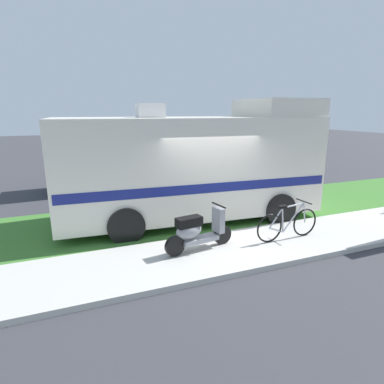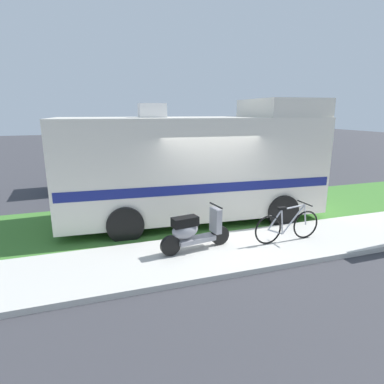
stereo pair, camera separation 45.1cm
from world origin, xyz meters
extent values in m
plane|color=#38383D|center=(0.00, 0.00, 0.00)|extent=(80.00, 80.00, 0.00)
cube|color=beige|center=(0.00, -1.20, 0.06)|extent=(24.00, 2.00, 0.12)
cube|color=#3D752D|center=(0.00, 1.50, 0.04)|extent=(24.00, 3.40, 0.08)
cube|color=silver|center=(-0.10, 1.32, 1.62)|extent=(7.36, 2.97, 2.64)
cube|color=silver|center=(2.60, 1.15, 3.19)|extent=(1.95, 2.50, 0.50)
cube|color=navy|center=(-0.10, 1.32, 1.22)|extent=(7.21, 2.98, 0.24)
cube|color=black|center=(3.48, 1.09, 2.08)|extent=(0.22, 2.14, 0.90)
cube|color=silver|center=(-1.17, 1.39, 3.12)|extent=(0.74, 0.64, 0.36)
cylinder|color=black|center=(2.21, 2.38, 0.45)|extent=(0.92, 0.34, 0.90)
cylinder|color=black|center=(2.06, -0.03, 0.45)|extent=(0.92, 0.34, 0.90)
cylinder|color=black|center=(-2.00, 2.65, 0.45)|extent=(0.92, 0.34, 0.90)
cylinder|color=black|center=(-2.15, 0.24, 0.45)|extent=(0.92, 0.34, 0.90)
cylinder|color=black|center=(-0.15, -0.89, 0.34)|extent=(0.45, 0.17, 0.44)
cylinder|color=black|center=(-1.37, -1.09, 0.34)|extent=(0.45, 0.17, 0.44)
cube|color=gray|center=(-0.76, -0.99, 0.36)|extent=(0.90, 0.41, 0.10)
cube|color=black|center=(-1.03, -1.03, 0.82)|extent=(0.59, 0.35, 0.20)
ellipsoid|color=gray|center=(-1.03, -1.03, 0.62)|extent=(0.64, 0.39, 0.36)
cube|color=gray|center=(-0.27, -0.91, 0.72)|extent=(0.19, 0.34, 0.56)
cylinder|color=black|center=(-0.27, -0.91, 1.07)|extent=(0.11, 0.50, 0.04)
sphere|color=white|center=(-0.27, -0.91, 0.90)|extent=(0.12, 0.12, 0.12)
torus|color=black|center=(1.94, -1.19, 0.47)|extent=(0.69, 0.06, 0.69)
torus|color=black|center=(0.90, -1.22, 0.47)|extent=(0.69, 0.06, 0.69)
cylinder|color=silver|center=(1.58, -1.20, 0.64)|extent=(0.59, 0.05, 0.68)
cylinder|color=silver|center=(1.27, -1.21, 0.61)|extent=(0.10, 0.04, 0.61)
cylinder|color=silver|center=(1.55, -1.20, 0.94)|extent=(0.63, 0.05, 0.09)
cylinder|color=silver|center=(1.10, -1.21, 0.39)|extent=(0.41, 0.05, 0.19)
cylinder|color=silver|center=(1.07, -1.21, 0.69)|extent=(0.36, 0.04, 0.47)
cylinder|color=silver|center=(1.90, -1.19, 0.72)|extent=(0.12, 0.04, 0.51)
cube|color=black|center=(1.24, -1.21, 0.95)|extent=(0.20, 0.10, 0.06)
cylinder|color=black|center=(1.86, -1.19, 1.01)|extent=(0.04, 0.52, 0.03)
cube|color=#1E478C|center=(-2.81, 6.26, 1.09)|extent=(2.55, 2.12, 1.61)
cube|color=black|center=(-2.81, 6.26, 1.59)|extent=(2.43, 2.14, 0.44)
cube|color=#1E478C|center=(-0.11, 6.42, 0.68)|extent=(3.09, 2.15, 0.80)
cylinder|color=black|center=(-2.95, 5.30, 0.38)|extent=(0.77, 0.28, 0.76)
cylinder|color=black|center=(-3.06, 7.20, 0.38)|extent=(0.77, 0.28, 0.76)
cylinder|color=black|center=(0.30, 5.48, 0.38)|extent=(0.77, 0.28, 0.76)
cylinder|color=black|center=(0.19, 7.39, 0.38)|extent=(0.77, 0.28, 0.76)
cube|color=maroon|center=(4.39, 9.62, 1.03)|extent=(2.44, 2.08, 1.50)
cube|color=black|center=(4.39, 9.62, 1.48)|extent=(2.32, 2.09, 0.44)
cube|color=maroon|center=(7.03, 9.53, 0.62)|extent=(2.97, 2.09, 0.67)
cylinder|color=black|center=(4.18, 8.66, 0.38)|extent=(0.77, 0.26, 0.76)
cylinder|color=black|center=(4.24, 10.58, 0.38)|extent=(0.77, 0.26, 0.76)
cylinder|color=black|center=(7.35, 8.56, 0.38)|extent=(0.77, 0.26, 0.76)
cylinder|color=black|center=(7.41, 10.48, 0.38)|extent=(0.77, 0.26, 0.76)
camera|label=1|loc=(-3.34, -6.99, 3.10)|focal=29.77mm
camera|label=2|loc=(-2.91, -7.14, 3.10)|focal=29.77mm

